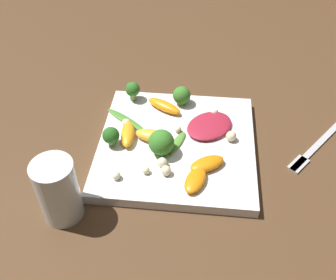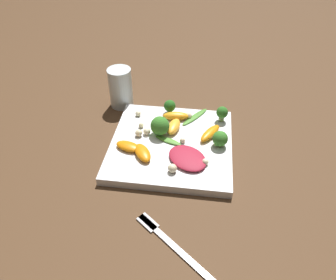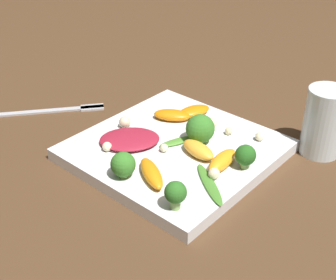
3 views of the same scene
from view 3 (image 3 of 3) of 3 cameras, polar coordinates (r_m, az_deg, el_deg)
name	(u,v)px [view 3 (image 3 of 3)]	position (r m, az deg, el deg)	size (l,w,h in m)	color
ground_plane	(175,155)	(0.71, 0.87, -1.85)	(2.40, 2.40, 0.00)	#4C331E
plate	(175,150)	(0.71, 0.88, -1.22)	(0.27, 0.27, 0.02)	white
drinking_glass	(324,122)	(0.73, 18.49, 2.11)	(0.06, 0.06, 0.11)	silver
fork	(63,109)	(0.86, -12.66, 3.72)	(0.16, 0.13, 0.01)	#B2B2B7
radicchio_leaf_0	(130,139)	(0.71, -4.71, 0.10)	(0.11, 0.11, 0.01)	maroon
orange_segment_0	(198,150)	(0.67, 3.65, -1.24)	(0.04, 0.06, 0.02)	#FCAD33
orange_segment_1	(194,111)	(0.78, 3.16, 3.53)	(0.06, 0.05, 0.01)	orange
orange_segment_2	(224,159)	(0.66, 6.84, -2.37)	(0.07, 0.03, 0.02)	orange
orange_segment_3	(152,173)	(0.63, -2.02, -4.07)	(0.06, 0.07, 0.02)	orange
orange_segment_4	(172,115)	(0.77, 0.50, 3.05)	(0.06, 0.07, 0.02)	orange
broccoli_floret_0	(200,129)	(0.70, 3.95, 1.36)	(0.04, 0.04, 0.05)	#84AD5B
broccoli_floret_1	(176,193)	(0.57, 0.92, -6.53)	(0.03, 0.03, 0.04)	#84AD5B
broccoli_floret_2	(245,156)	(0.65, 9.42, -1.90)	(0.03, 0.03, 0.04)	#7A9E51
broccoli_floret_3	(124,165)	(0.63, -5.36, -3.09)	(0.03, 0.03, 0.04)	#84AD5B
arugula_sprig_0	(209,184)	(0.62, 5.08, -5.36)	(0.07, 0.09, 0.00)	#47842D
arugula_sprig_1	(180,142)	(0.71, 1.49, -0.24)	(0.07, 0.04, 0.01)	#518E33
macadamia_nut_0	(125,122)	(0.75, -5.29, 2.18)	(0.02, 0.02, 0.02)	beige
macadamia_nut_1	(209,129)	(0.73, 5.07, 1.35)	(0.02, 0.02, 0.02)	beige
macadamia_nut_2	(229,131)	(0.73, 7.43, 1.11)	(0.01, 0.01, 0.01)	beige
macadamia_nut_3	(107,147)	(0.69, -7.44, -0.81)	(0.01, 0.01, 0.01)	beige
macadamia_nut_4	(166,149)	(0.68, -0.28, -1.07)	(0.01, 0.01, 0.01)	beige
macadamia_nut_5	(214,174)	(0.63, 5.63, -4.10)	(0.02, 0.02, 0.02)	beige
macadamia_nut_6	(260,136)	(0.72, 11.12, 0.44)	(0.01, 0.01, 0.01)	beige
macadamia_nut_7	(212,123)	(0.75, 5.36, 2.07)	(0.02, 0.02, 0.02)	beige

